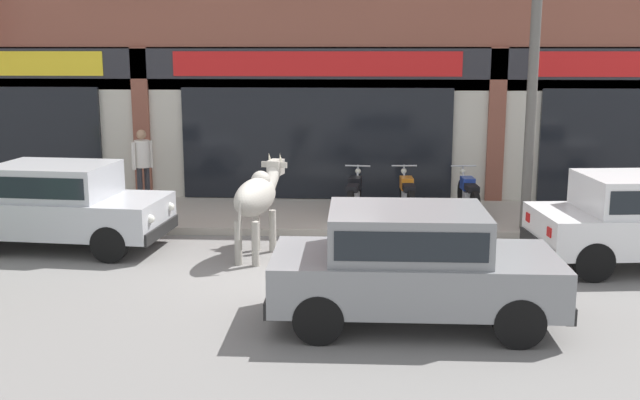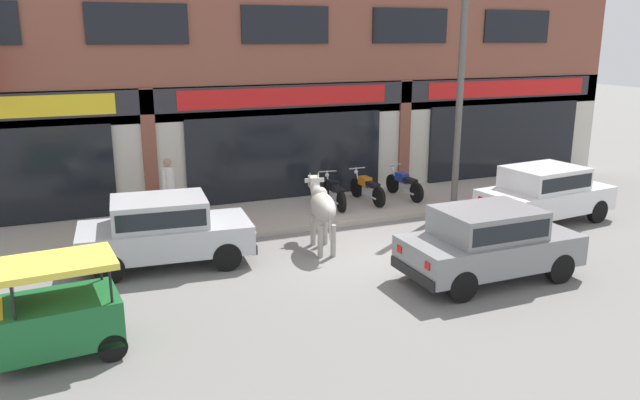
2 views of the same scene
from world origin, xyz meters
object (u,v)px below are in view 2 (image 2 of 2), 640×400
at_px(car_1, 163,228).
at_px(motorcycle_1, 367,189).
at_px(car_0, 545,191).
at_px(auto_rickshaw, 53,316).
at_px(pedestrian, 169,182).
at_px(utility_pole, 460,93).
at_px(cow, 322,206).
at_px(car_2, 489,240).
at_px(motorcycle_0, 334,193).
at_px(motorcycle_2, 404,184).

distance_m(car_1, motorcycle_1, 6.57).
bearing_deg(car_0, car_1, 176.63).
bearing_deg(auto_rickshaw, pedestrian, 66.15).
bearing_deg(auto_rickshaw, utility_pole, 24.33).
xyz_separation_m(cow, car_1, (-3.45, 0.34, -0.19)).
bearing_deg(car_2, pedestrian, 130.00).
bearing_deg(cow, car_1, 174.38).
distance_m(car_2, auto_rickshaw, 7.92).
relative_size(cow, motorcycle_1, 1.17).
relative_size(car_0, car_2, 1.03).
relative_size(motorcycle_0, motorcycle_2, 1.00).
distance_m(car_0, motorcycle_1, 4.72).
distance_m(motorcycle_2, pedestrian, 6.70).
bearing_deg(motorcycle_2, motorcycle_1, -177.75).
xyz_separation_m(auto_rickshaw, motorcycle_0, (7.14, 5.81, -0.14)).
distance_m(motorcycle_0, motorcycle_2, 2.28).
xyz_separation_m(cow, utility_pole, (4.68, 1.65, 2.21)).
xyz_separation_m(car_2, pedestrian, (-5.16, 6.15, 0.31)).
height_order(cow, motorcycle_0, cow).
bearing_deg(pedestrian, car_1, -101.85).
distance_m(car_1, motorcycle_2, 7.72).
height_order(auto_rickshaw, motorcycle_1, auto_rickshaw).
bearing_deg(cow, car_2, -51.59).
relative_size(car_0, motorcycle_1, 2.06).
height_order(car_2, utility_pole, utility_pole).
bearing_deg(utility_pole, car_0, -51.95).
height_order(cow, car_2, cow).
height_order(car_2, motorcycle_0, car_2).
relative_size(car_0, motorcycle_2, 2.06).
bearing_deg(car_1, car_2, -29.51).
relative_size(cow, pedestrian, 1.33).
bearing_deg(pedestrian, motorcycle_0, -5.41).
xyz_separation_m(cow, pedestrian, (-2.84, 3.23, 0.12)).
relative_size(motorcycle_2, utility_pole, 0.29).
xyz_separation_m(car_2, motorcycle_0, (-0.78, 5.74, -0.29)).
xyz_separation_m(motorcycle_0, pedestrian, (-4.39, 0.42, 0.60)).
distance_m(motorcycle_2, utility_pole, 3.10).
distance_m(car_0, motorcycle_2, 3.92).
bearing_deg(auto_rickshaw, car_2, 0.54).
relative_size(car_2, auto_rickshaw, 1.79).
xyz_separation_m(motorcycle_2, pedestrian, (-6.67, 0.30, 0.60)).
relative_size(cow, car_1, 0.57).
xyz_separation_m(car_1, motorcycle_2, (7.27, 2.58, -0.29)).
distance_m(car_0, motorcycle_0, 5.52).
bearing_deg(motorcycle_2, utility_pole, -56.20).
distance_m(car_2, motorcycle_0, 5.80).
height_order(car_1, motorcycle_2, car_1).
relative_size(car_1, car_2, 1.02).
bearing_deg(car_0, utility_pole, 128.05).
bearing_deg(motorcycle_2, motorcycle_0, -177.18).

